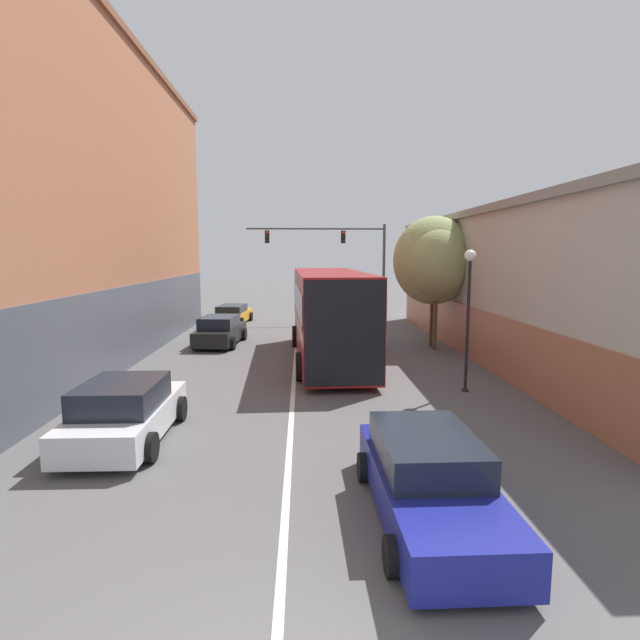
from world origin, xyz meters
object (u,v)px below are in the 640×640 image
(bus, at_px, (329,311))
(street_tree_far, at_px, (437,263))
(hatchback_foreground, at_px, (429,479))
(street_tree_near, at_px, (433,261))
(traffic_signal_gantry, at_px, (342,251))
(parked_car_left_mid, at_px, (125,412))
(street_lamp, at_px, (469,301))
(parked_car_left_near, at_px, (233,315))
(parked_car_left_far, at_px, (220,331))

(bus, bearing_deg, street_tree_far, -68.85)
(hatchback_foreground, relative_size, street_tree_near, 0.76)
(traffic_signal_gantry, bearing_deg, hatchback_foreground, -91.13)
(parked_car_left_mid, bearing_deg, street_tree_far, -43.24)
(bus, height_order, street_tree_near, street_tree_near)
(street_lamp, bearing_deg, traffic_signal_gantry, 98.97)
(bus, distance_m, street_tree_near, 6.14)
(hatchback_foreground, height_order, street_lamp, street_lamp)
(bus, distance_m, parked_car_left_mid, 10.44)
(traffic_signal_gantry, xyz_separation_m, street_tree_far, (3.53, -9.88, -0.62))
(traffic_signal_gantry, bearing_deg, street_lamp, -81.03)
(street_lamp, xyz_separation_m, street_tree_far, (0.86, 7.07, 1.09))
(parked_car_left_near, relative_size, traffic_signal_gantry, 0.54)
(hatchback_foreground, height_order, street_tree_near, street_tree_near)
(parked_car_left_near, distance_m, street_lamp, 18.95)
(hatchback_foreground, distance_m, street_tree_near, 16.31)
(parked_car_left_far, bearing_deg, parked_car_left_mid, -176.07)
(parked_car_left_near, height_order, street_tree_near, street_tree_near)
(parked_car_left_near, height_order, traffic_signal_gantry, traffic_signal_gantry)
(parked_car_left_near, bearing_deg, traffic_signal_gantry, -77.84)
(bus, distance_m, hatchback_foreground, 12.68)
(parked_car_left_near, bearing_deg, street_lamp, -143.59)
(street_lamp, relative_size, street_tree_far, 0.81)
(bus, bearing_deg, parked_car_left_mid, 146.74)
(traffic_signal_gantry, xyz_separation_m, street_lamp, (2.67, -16.95, -1.71))
(parked_car_left_far, xyz_separation_m, street_lamp, (9.31, -8.72, 2.26))
(parked_car_left_near, xyz_separation_m, parked_car_left_far, (0.41, -7.38, 0.09))
(hatchback_foreground, distance_m, street_lamp, 8.60)
(bus, xyz_separation_m, parked_car_left_mid, (-5.34, -8.87, -1.37))
(parked_car_left_mid, xyz_separation_m, street_tree_far, (10.35, 11.04, 3.32))
(parked_car_left_near, bearing_deg, street_tree_near, -122.94)
(parked_car_left_mid, xyz_separation_m, street_lamp, (9.49, 3.97, 2.23))
(traffic_signal_gantry, bearing_deg, parked_car_left_far, -128.87)
(bus, relative_size, hatchback_foreground, 2.26)
(hatchback_foreground, height_order, parked_car_left_near, hatchback_foreground)
(parked_car_left_near, relative_size, street_tree_near, 0.78)
(parked_car_left_near, bearing_deg, bus, -148.31)
(bus, xyz_separation_m, hatchback_foreground, (1.00, -12.56, -1.42))
(bus, height_order, parked_car_left_far, bus)
(street_lamp, height_order, street_tree_near, street_tree_near)
(parked_car_left_near, height_order, parked_car_left_mid, parked_car_left_mid)
(bus, bearing_deg, street_tree_near, -62.73)
(bus, distance_m, street_tree_far, 5.80)
(bus, xyz_separation_m, street_tree_near, (5.04, 2.85, 2.04))
(parked_car_left_far, height_order, street_lamp, street_lamp)
(parked_car_left_mid, height_order, street_lamp, street_lamp)
(parked_car_left_near, xyz_separation_m, parked_car_left_mid, (0.22, -20.07, 0.11))
(parked_car_left_far, distance_m, traffic_signal_gantry, 11.29)
(bus, bearing_deg, parked_car_left_far, 51.21)
(bus, distance_m, street_lamp, 6.48)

